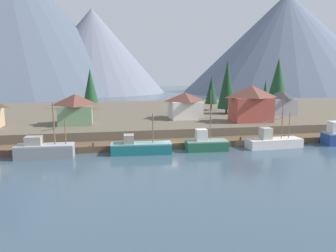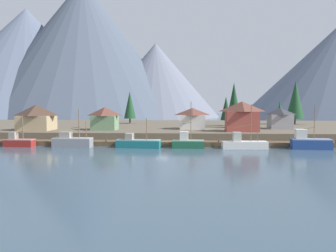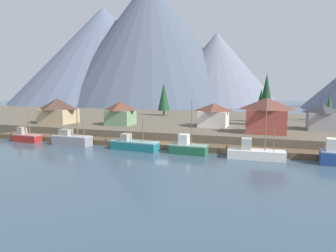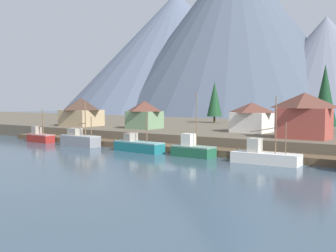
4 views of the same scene
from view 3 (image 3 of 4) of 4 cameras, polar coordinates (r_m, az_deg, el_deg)
ground_plane at (r=75.13m, az=4.03°, el=-1.89°), size 400.00×400.00×1.00m
dock at (r=57.97m, az=-0.45°, el=-3.68°), size 80.00×4.00×1.60m
shoreline_bank at (r=86.44m, az=6.04°, el=0.49°), size 400.00×56.00×2.50m
mountain_west_peak at (r=235.82m, az=-12.05°, el=13.07°), size 134.73×134.73×70.49m
mountain_central_peak at (r=219.30m, az=-3.33°, el=15.87°), size 131.93×131.93×87.35m
mountain_east_peak at (r=204.98m, az=9.21°, el=10.72°), size 81.53×81.53×47.11m
fishing_boat_red at (r=71.21m, az=-25.40°, el=-1.89°), size 6.35×2.51×6.65m
fishing_boat_grey at (r=63.50m, az=-17.96°, el=-2.44°), size 8.22×2.96×8.06m
fishing_boat_teal at (r=56.31m, az=-6.54°, el=-3.57°), size 9.27×3.29×6.14m
fishing_boat_green at (r=52.94m, az=3.81°, el=-4.12°), size 6.63×2.96×9.57m
fishing_boat_white at (r=51.21m, az=16.27°, el=-4.95°), size 9.20×3.19×9.03m
house_white at (r=70.21m, az=8.70°, el=2.14°), size 6.67×6.32×5.45m
house_green at (r=73.55m, az=-9.06°, el=2.48°), size 6.37×5.69×5.71m
house_grey at (r=72.01m, az=27.30°, el=1.52°), size 5.95×5.47×5.44m
house_tan at (r=81.23m, az=-20.24°, el=2.82°), size 8.33×7.21×6.35m
house_red at (r=62.32m, az=18.27°, el=1.97°), size 7.94×5.25×7.12m
conifer_near_left at (r=74.79m, az=18.23°, el=5.23°), size 4.24×4.24×12.32m
conifer_near_right at (r=87.40m, az=28.40°, el=3.45°), size 2.24×2.24×7.55m
conifer_mid_right at (r=96.66m, az=-0.80°, el=5.62°), size 3.87×3.87×10.50m
conifer_back_left at (r=82.36m, az=17.32°, el=4.29°), size 3.18×3.18×8.63m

